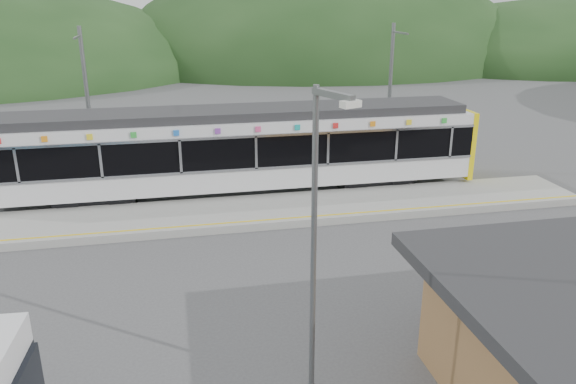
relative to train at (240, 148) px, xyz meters
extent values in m
plane|color=#4C4C4F|center=(0.70, -6.00, -2.06)|extent=(120.00, 120.00, 0.00)
ellipsoid|color=#1E3D19|center=(16.70, 48.00, -2.06)|extent=(52.00, 39.00, 26.00)
ellipsoid|color=#1E3D19|center=(45.70, 42.00, -2.06)|extent=(44.00, 33.00, 16.00)
cube|color=#9E9E99|center=(0.70, -2.70, -1.91)|extent=(26.00, 3.20, 0.30)
cube|color=yellow|center=(0.70, -4.00, -1.76)|extent=(26.00, 0.10, 0.01)
cube|color=black|center=(-6.02, 0.00, -1.76)|extent=(3.20, 2.20, 0.56)
cube|color=black|center=(5.98, 0.00, -1.76)|extent=(3.20, 2.20, 0.56)
cube|color=silver|center=(-0.02, 0.00, -1.02)|extent=(20.00, 2.90, 0.92)
cube|color=black|center=(-0.02, 0.00, 0.16)|extent=(20.00, 2.96, 1.45)
cube|color=silver|center=(-0.02, -1.50, -0.51)|extent=(20.00, 0.05, 0.10)
cube|color=silver|center=(-0.02, -1.50, 0.84)|extent=(20.00, 0.05, 0.10)
cube|color=silver|center=(-0.02, 0.00, 1.11)|extent=(20.00, 2.90, 0.45)
cube|color=#2D2D30|center=(-0.02, 0.00, 1.52)|extent=(19.40, 2.50, 0.36)
cube|color=yellow|center=(10.10, 0.00, -0.16)|extent=(0.24, 2.92, 3.00)
cube|color=silver|center=(-8.52, -1.50, 0.16)|extent=(0.10, 0.05, 1.35)
cube|color=silver|center=(-5.52, -1.50, 0.16)|extent=(0.10, 0.05, 1.35)
cube|color=silver|center=(-2.52, -1.50, 0.16)|extent=(0.10, 0.05, 1.35)
cube|color=silver|center=(0.48, -1.50, 0.16)|extent=(0.10, 0.05, 1.35)
cube|color=silver|center=(3.48, -1.50, 0.16)|extent=(0.10, 0.05, 1.35)
cube|color=silver|center=(6.48, -1.50, 0.16)|extent=(0.10, 0.05, 1.35)
cube|color=silver|center=(8.98, -1.50, 0.16)|extent=(0.10, 0.05, 1.35)
cube|color=orange|center=(-7.42, -1.49, 1.12)|extent=(0.22, 0.04, 0.22)
cube|color=yellow|center=(-5.82, -1.49, 1.12)|extent=(0.22, 0.04, 0.22)
cube|color=green|center=(-4.22, -1.49, 1.12)|extent=(0.22, 0.04, 0.22)
cube|color=blue|center=(-2.62, -1.49, 1.12)|extent=(0.22, 0.04, 0.22)
cube|color=purple|center=(-1.02, -1.49, 1.12)|extent=(0.22, 0.04, 0.22)
cube|color=#E54C8C|center=(0.58, -1.49, 1.12)|extent=(0.22, 0.04, 0.22)
cube|color=#19A5A5|center=(2.18, -1.49, 1.12)|extent=(0.22, 0.04, 0.22)
cube|color=red|center=(3.78, -1.49, 1.12)|extent=(0.22, 0.04, 0.22)
cube|color=orange|center=(5.38, -1.49, 1.12)|extent=(0.22, 0.04, 0.22)
cube|color=yellow|center=(6.98, -1.49, 1.12)|extent=(0.22, 0.04, 0.22)
cube|color=green|center=(8.58, -1.49, 1.12)|extent=(0.22, 0.04, 0.22)
cylinder|color=slate|center=(-6.30, 2.60, 1.44)|extent=(0.18, 0.18, 7.00)
cube|color=slate|center=(-6.30, 1.80, 4.54)|extent=(0.08, 1.80, 0.08)
cylinder|color=slate|center=(7.70, 2.60, 1.44)|extent=(0.18, 0.18, 7.00)
cube|color=slate|center=(7.70, 1.80, 4.54)|extent=(0.08, 1.80, 0.08)
cylinder|color=slate|center=(-0.11, -13.17, 1.26)|extent=(0.12, 0.12, 6.65)
cube|color=slate|center=(-0.11, -13.66, 4.47)|extent=(0.51, 1.08, 0.12)
cube|color=silver|center=(-0.11, -14.16, 4.39)|extent=(0.39, 0.29, 0.12)
camera|label=1|loc=(-2.70, -23.12, 6.11)|focal=35.00mm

